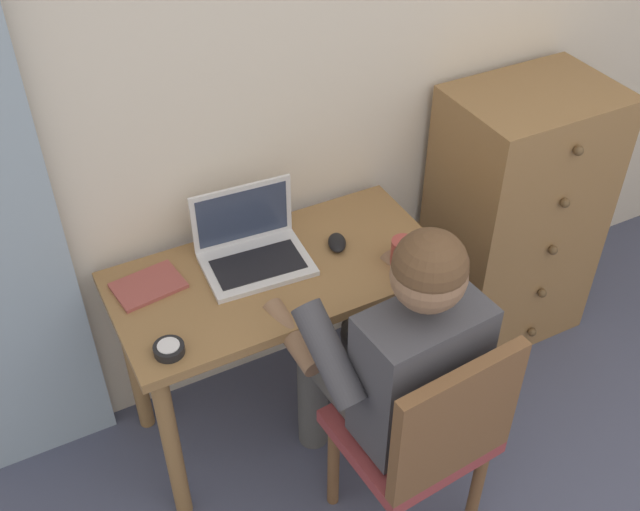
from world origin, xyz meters
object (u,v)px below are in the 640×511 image
Objects in this scene: chair at (425,435)px; person_seated at (393,354)px; dresser at (514,217)px; laptop at (252,247)px; computer_mouse at (337,243)px; desk_clock at (169,349)px; coffee_mug at (404,252)px; notebook_pad at (148,286)px; desk at (280,300)px.

person_seated is at bearing 94.19° from chair.
chair is (-0.87, -0.69, -0.04)m from dresser.
laptop reaches higher than computer_mouse.
coffee_mug is at bearing 1.92° from desk_clock.
person_seated is 5.77× the size of notebook_pad.
desk is 0.66m from chair.
person_seated is 0.65m from desk_clock.
desk is 0.99× the size of dresser.
chair reaches higher than desk_clock.
laptop reaches higher than coffee_mug.
desk_clock is at bearing -103.58° from notebook_pad.
desk is 10.78× the size of computer_mouse.
dresser is 1.11m from chair.
person_seated reaches higher than desk_clock.
dresser is at bearing -1.49° from laptop.
desk_clock is at bearing -157.13° from desk.
chair is 9.92× the size of desk_clock.
coffee_mug is at bearing 67.10° from chair.
dresser is 12.09× the size of desk_clock.
computer_mouse is at bearing 17.20° from desk_clock.
desk is 3.03× the size of laptop.
computer_mouse is at bearing 130.34° from coffee_mug.
desk_clock is (-0.38, -0.27, -0.04)m from laptop.
chair reaches higher than computer_mouse.
computer_mouse is (0.06, 0.47, 0.07)m from person_seated.
laptop is at bearing 178.51° from dresser.
laptop is 0.29m from computer_mouse.
dresser reaches higher than coffee_mug.
chair is at bearing -59.79° from notebook_pad.
coffee_mug is at bearing -22.18° from desk.
chair is 0.79m from desk_clock.
person_seated reaches higher than laptop.
chair is at bearing -112.90° from coffee_mug.
dresser is 1.22× the size of chair.
desk is 0.44m from coffee_mug.
desk is at bearing -61.38° from laptop.
chair is at bearing -74.20° from desk.
dresser is 5.18× the size of notebook_pad.
desk_clock is 0.81m from coffee_mug.
dresser reaches higher than chair.
chair is (0.18, -0.63, -0.10)m from desk.
coffee_mug reaches higher than desk_clock.
dresser is at bearing 26.60° from computer_mouse.
chair is at bearing -141.56° from dresser.
desk_clock reaches higher than notebook_pad.
laptop is 3.56× the size of computer_mouse.
person_seated is (-0.01, 0.18, 0.18)m from chair.
notebook_pad is at bearing 175.72° from laptop.
laptop is at bearing 111.79° from person_seated.
person_seated is at bearing -150.16° from dresser.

